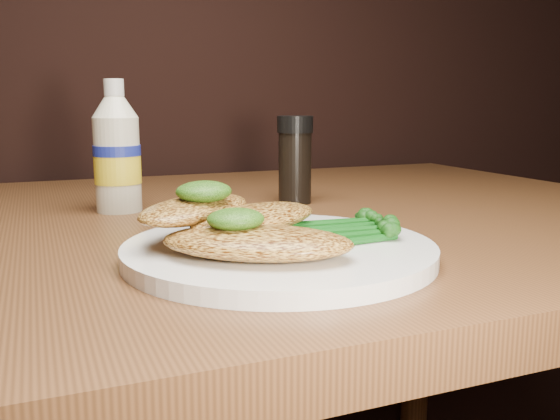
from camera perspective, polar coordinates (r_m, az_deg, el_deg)
name	(u,v)px	position (r m, az deg, el deg)	size (l,w,h in m)	color
plate	(279,251)	(0.51, -0.08, -3.88)	(0.26, 0.26, 0.01)	white
chicken_front	(257,242)	(0.46, -2.19, -3.07)	(0.15, 0.08, 0.02)	gold
chicken_mid	(255,218)	(0.52, -2.39, -0.73)	(0.14, 0.07, 0.02)	gold
chicken_back	(196,209)	(0.52, -7.99, 0.09)	(0.13, 0.07, 0.02)	gold
pesto_front	(236,219)	(0.46, -4.23, -0.87)	(0.04, 0.04, 0.02)	black
pesto_back	(204,192)	(0.51, -7.23, 1.75)	(0.05, 0.04, 0.02)	black
broccolini_bundle	(331,226)	(0.53, 4.84, -1.54)	(0.12, 0.09, 0.02)	#115115
mayo_bottle	(117,146)	(0.75, -15.22, 5.85)	(0.06, 0.06, 0.16)	beige
pepper_grinder	(295,160)	(0.78, 1.42, 4.76)	(0.05, 0.05, 0.11)	black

